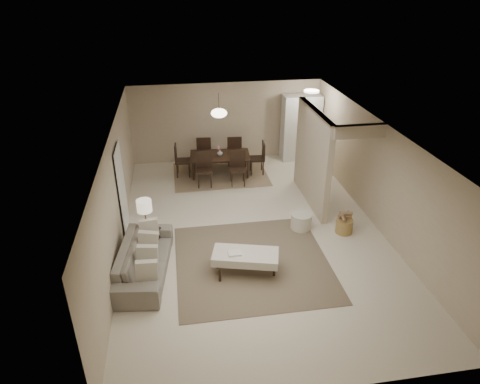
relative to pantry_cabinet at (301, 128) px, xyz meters
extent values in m
plane|color=beige|center=(-2.35, -4.15, -1.05)|extent=(9.00, 9.00, 0.00)
plane|color=white|center=(-2.35, -4.15, 1.45)|extent=(9.00, 9.00, 0.00)
plane|color=tan|center=(-2.35, 0.35, 0.20)|extent=(6.00, 0.00, 6.00)
plane|color=tan|center=(-5.35, -4.15, 0.20)|extent=(0.00, 9.00, 9.00)
plane|color=tan|center=(0.65, -4.15, 0.20)|extent=(0.00, 9.00, 9.00)
cube|color=tan|center=(-0.55, -2.90, 0.20)|extent=(0.15, 2.50, 2.50)
cube|color=black|center=(-5.32, -3.55, -0.03)|extent=(0.04, 0.90, 2.04)
cube|color=silver|center=(0.00, 0.00, 0.00)|extent=(1.20, 0.55, 2.10)
cylinder|color=white|center=(-0.05, -0.95, 1.41)|extent=(0.44, 0.44, 0.05)
cube|color=brown|center=(-2.58, -5.40, -1.04)|extent=(3.20, 3.20, 0.01)
imported|color=slate|center=(-4.80, -5.40, -0.71)|extent=(2.39, 1.19, 0.67)
cube|color=beige|center=(-2.78, -5.70, -0.66)|extent=(1.43, 0.93, 0.18)
cylinder|color=black|center=(-3.33, -5.92, -0.90)|extent=(0.05, 0.05, 0.30)
cylinder|color=black|center=(-2.23, -5.92, -0.90)|extent=(0.05, 0.05, 0.30)
cylinder|color=black|center=(-3.33, -5.48, -0.90)|extent=(0.05, 0.05, 0.30)
cylinder|color=black|center=(-2.23, -5.48, -0.90)|extent=(0.05, 0.05, 0.30)
cube|color=black|center=(-4.75, -4.61, -0.80)|extent=(0.59, 0.59, 0.50)
cylinder|color=#4D3321|center=(-4.75, -4.61, -0.40)|extent=(0.12, 0.12, 0.30)
cylinder|color=#4D3321|center=(-4.75, -4.61, -0.12)|extent=(0.03, 0.03, 0.26)
cylinder|color=beige|center=(-4.75, -4.61, 0.08)|extent=(0.32, 0.32, 0.26)
cylinder|color=beige|center=(-1.18, -4.25, -0.85)|extent=(0.51, 0.51, 0.40)
cylinder|color=olive|center=(-0.22, -4.58, -0.88)|extent=(0.46, 0.46, 0.34)
cube|color=#8B7256|center=(-2.72, -0.87, -1.04)|extent=(2.80, 2.10, 0.01)
imported|color=black|center=(-2.72, -0.87, -0.74)|extent=(1.85, 1.12, 0.62)
imported|color=silver|center=(-2.72, -0.87, -0.34)|extent=(0.18, 0.18, 0.17)
cube|color=yellow|center=(-0.13, -1.89, -1.04)|extent=(0.92, 0.57, 0.01)
cylinder|color=#4D3321|center=(-2.72, -0.87, 1.20)|extent=(0.02, 0.02, 0.50)
ellipsoid|color=#FFEAC6|center=(-2.72, -0.87, 0.87)|extent=(0.46, 0.46, 0.25)
camera|label=1|loc=(-4.00, -12.66, 4.45)|focal=32.00mm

